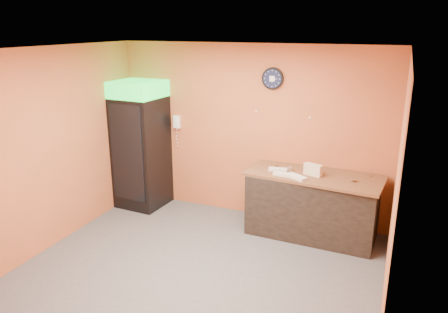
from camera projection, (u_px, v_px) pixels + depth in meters
The scene contains 15 objects.
floor at pixel (198, 271), 5.67m from camera, with size 4.50×4.50×0.00m, color #47474C.
back_wall at pixel (250, 132), 7.03m from camera, with size 4.50×0.02×2.80m, color #C36037.
left_wall at pixel (51, 149), 6.08m from camera, with size 0.02×4.00×2.80m, color #C36037.
right_wall at pixel (395, 196), 4.44m from camera, with size 0.02×4.00×2.80m, color #C36037.
ceiling at pixel (194, 50), 4.85m from camera, with size 4.50×4.00×0.02m, color white.
beverage_cooler at pixel (140, 147), 7.45m from camera, with size 0.81×0.82×2.18m.
prep_counter at pixel (312, 206), 6.53m from camera, with size 1.85×0.82×0.93m, color black.
wall_clock at pixel (273, 78), 6.62m from camera, with size 0.33×0.06×0.33m.
wall_phone at pixel (177, 122), 7.43m from camera, with size 0.12×0.10×0.22m.
butcher_paper at pixel (314, 176), 6.39m from camera, with size 1.96×0.86×0.04m, color brown.
sub_roll_stack at pixel (313, 170), 6.31m from camera, with size 0.28×0.17×0.17m.
wrapped_sandwich_left at pixel (283, 174), 6.33m from camera, with size 0.27×0.11×0.04m, color beige.
wrapped_sandwich_mid at pixel (297, 177), 6.21m from camera, with size 0.31×0.12×0.04m, color beige.
wrapped_sandwich_right at pixel (278, 169), 6.53m from camera, with size 0.27×0.11×0.04m, color beige.
kitchen_tool at pixel (291, 169), 6.52m from camera, with size 0.06×0.06×0.06m, color silver.
Camera 1 is at (2.20, -4.49, 3.08)m, focal length 35.00 mm.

